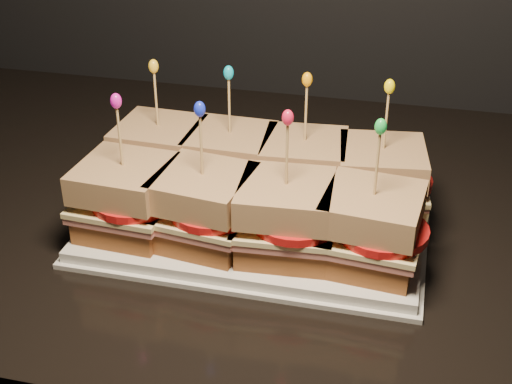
# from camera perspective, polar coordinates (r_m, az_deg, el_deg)

# --- Properties ---
(granite_slab) EXTENTS (2.44, 0.74, 0.03)m
(granite_slab) POSITION_cam_1_polar(r_m,az_deg,el_deg) (0.93, -1.34, -1.15)
(granite_slab) COLOR black
(granite_slab) RESTS_ON cabinet
(platter) EXTENTS (0.38, 0.24, 0.02)m
(platter) POSITION_cam_1_polar(r_m,az_deg,el_deg) (0.84, 0.00, -2.73)
(platter) COLOR silver
(platter) RESTS_ON granite_slab
(platter_rim) EXTENTS (0.40, 0.25, 0.01)m
(platter_rim) POSITION_cam_1_polar(r_m,az_deg,el_deg) (0.84, 0.00, -3.07)
(platter_rim) COLOR silver
(platter_rim) RESTS_ON granite_slab
(sandwich_0_bread_bot) EXTENTS (0.10, 0.10, 0.03)m
(sandwich_0_bread_bot) POSITION_cam_1_polar(r_m,az_deg,el_deg) (0.91, -7.56, 1.35)
(sandwich_0_bread_bot) COLOR brown
(sandwich_0_bread_bot) RESTS_ON platter
(sandwich_0_ham) EXTENTS (0.11, 0.10, 0.01)m
(sandwich_0_ham) POSITION_cam_1_polar(r_m,az_deg,el_deg) (0.90, -7.63, 2.32)
(sandwich_0_ham) COLOR #B2584D
(sandwich_0_ham) RESTS_ON sandwich_0_bread_bot
(sandwich_0_cheese) EXTENTS (0.11, 0.11, 0.01)m
(sandwich_0_cheese) POSITION_cam_1_polar(r_m,az_deg,el_deg) (0.90, -7.66, 2.71)
(sandwich_0_cheese) COLOR #F0DB93
(sandwich_0_cheese) RESTS_ON sandwich_0_ham
(sandwich_0_tomato) EXTENTS (0.10, 0.10, 0.01)m
(sandwich_0_tomato) POSITION_cam_1_polar(r_m,az_deg,el_deg) (0.89, -7.10, 2.89)
(sandwich_0_tomato) COLOR red
(sandwich_0_tomato) RESTS_ON sandwich_0_cheese
(sandwich_0_bread_top) EXTENTS (0.10, 0.10, 0.03)m
(sandwich_0_bread_top) POSITION_cam_1_polar(r_m,az_deg,el_deg) (0.89, -7.78, 4.36)
(sandwich_0_bread_top) COLOR #672E0D
(sandwich_0_bread_top) RESTS_ON sandwich_0_tomato
(sandwich_0_pick) EXTENTS (0.00, 0.00, 0.09)m
(sandwich_0_pick) POSITION_cam_1_polar(r_m,az_deg,el_deg) (0.87, -7.99, 7.14)
(sandwich_0_pick) COLOR tan
(sandwich_0_pick) RESTS_ON sandwich_0_bread_top
(sandwich_0_frill) EXTENTS (0.01, 0.01, 0.02)m
(sandwich_0_frill) POSITION_cam_1_polar(r_m,az_deg,el_deg) (0.85, -8.20, 9.93)
(sandwich_0_frill) COLOR gold
(sandwich_0_frill) RESTS_ON sandwich_0_pick
(sandwich_1_bread_bot) EXTENTS (0.10, 0.10, 0.03)m
(sandwich_1_bread_bot) POSITION_cam_1_polar(r_m,az_deg,el_deg) (0.88, -2.03, 0.70)
(sandwich_1_bread_bot) COLOR brown
(sandwich_1_bread_bot) RESTS_ON platter
(sandwich_1_ham) EXTENTS (0.11, 0.10, 0.01)m
(sandwich_1_ham) POSITION_cam_1_polar(r_m,az_deg,el_deg) (0.88, -2.05, 1.69)
(sandwich_1_ham) COLOR #B2584D
(sandwich_1_ham) RESTS_ON sandwich_1_bread_bot
(sandwich_1_cheese) EXTENTS (0.11, 0.11, 0.01)m
(sandwich_1_cheese) POSITION_cam_1_polar(r_m,az_deg,el_deg) (0.87, -2.06, 2.10)
(sandwich_1_cheese) COLOR #F0DB93
(sandwich_1_cheese) RESTS_ON sandwich_1_ham
(sandwich_1_tomato) EXTENTS (0.10, 0.10, 0.01)m
(sandwich_1_tomato) POSITION_cam_1_polar(r_m,az_deg,el_deg) (0.86, -1.41, 2.27)
(sandwich_1_tomato) COLOR red
(sandwich_1_tomato) RESTS_ON sandwich_1_cheese
(sandwich_1_bread_top) EXTENTS (0.10, 0.10, 0.03)m
(sandwich_1_bread_top) POSITION_cam_1_polar(r_m,az_deg,el_deg) (0.86, -2.09, 3.78)
(sandwich_1_bread_top) COLOR #672E0D
(sandwich_1_bread_top) RESTS_ON sandwich_1_tomato
(sandwich_1_pick) EXTENTS (0.00, 0.00, 0.09)m
(sandwich_1_pick) POSITION_cam_1_polar(r_m,az_deg,el_deg) (0.84, -2.15, 6.64)
(sandwich_1_pick) COLOR tan
(sandwich_1_pick) RESTS_ON sandwich_1_bread_top
(sandwich_1_frill) EXTENTS (0.01, 0.01, 0.02)m
(sandwich_1_frill) POSITION_cam_1_polar(r_m,az_deg,el_deg) (0.82, -2.21, 9.52)
(sandwich_1_frill) COLOR #0AA0BD
(sandwich_1_frill) RESTS_ON sandwich_1_pick
(sandwich_2_bread_bot) EXTENTS (0.10, 0.10, 0.03)m
(sandwich_2_bread_bot) POSITION_cam_1_polar(r_m,az_deg,el_deg) (0.87, 3.78, 0.01)
(sandwich_2_bread_bot) COLOR brown
(sandwich_2_bread_bot) RESTS_ON platter
(sandwich_2_ham) EXTENTS (0.11, 0.11, 0.01)m
(sandwich_2_ham) POSITION_cam_1_polar(r_m,az_deg,el_deg) (0.86, 3.81, 1.01)
(sandwich_2_ham) COLOR #B2584D
(sandwich_2_ham) RESTS_ON sandwich_2_bread_bot
(sandwich_2_cheese) EXTENTS (0.12, 0.11, 0.01)m
(sandwich_2_cheese) POSITION_cam_1_polar(r_m,az_deg,el_deg) (0.86, 3.83, 1.43)
(sandwich_2_cheese) COLOR #F0DB93
(sandwich_2_cheese) RESTS_ON sandwich_2_ham
(sandwich_2_tomato) EXTENTS (0.10, 0.10, 0.01)m
(sandwich_2_tomato) POSITION_cam_1_polar(r_m,az_deg,el_deg) (0.85, 4.57, 1.60)
(sandwich_2_tomato) COLOR red
(sandwich_2_tomato) RESTS_ON sandwich_2_cheese
(sandwich_2_bread_top) EXTENTS (0.11, 0.11, 0.03)m
(sandwich_2_bread_top) POSITION_cam_1_polar(r_m,az_deg,el_deg) (0.84, 3.89, 3.14)
(sandwich_2_bread_top) COLOR #672E0D
(sandwich_2_bread_top) RESTS_ON sandwich_2_tomato
(sandwich_2_pick) EXTENTS (0.00, 0.00, 0.09)m
(sandwich_2_pick) POSITION_cam_1_polar(r_m,az_deg,el_deg) (0.82, 4.00, 6.04)
(sandwich_2_pick) COLOR tan
(sandwich_2_pick) RESTS_ON sandwich_2_bread_top
(sandwich_2_frill) EXTENTS (0.01, 0.01, 0.02)m
(sandwich_2_frill) POSITION_cam_1_polar(r_m,az_deg,el_deg) (0.81, 4.11, 8.98)
(sandwich_2_frill) COLOR #F59A07
(sandwich_2_frill) RESTS_ON sandwich_2_pick
(sandwich_3_bread_bot) EXTENTS (0.11, 0.11, 0.03)m
(sandwich_3_bread_bot) POSITION_cam_1_polar(r_m,az_deg,el_deg) (0.86, 9.76, -0.70)
(sandwich_3_bread_bot) COLOR brown
(sandwich_3_bread_bot) RESTS_ON platter
(sandwich_3_ham) EXTENTS (0.12, 0.11, 0.01)m
(sandwich_3_ham) POSITION_cam_1_polar(r_m,az_deg,el_deg) (0.85, 9.85, 0.31)
(sandwich_3_ham) COLOR #B2584D
(sandwich_3_ham) RESTS_ON sandwich_3_bread_bot
(sandwich_3_cheese) EXTENTS (0.12, 0.12, 0.01)m
(sandwich_3_cheese) POSITION_cam_1_polar(r_m,az_deg,el_deg) (0.85, 9.89, 0.72)
(sandwich_3_cheese) COLOR #F0DB93
(sandwich_3_cheese) RESTS_ON sandwich_3_ham
(sandwich_3_tomato) EXTENTS (0.10, 0.10, 0.01)m
(sandwich_3_tomato) POSITION_cam_1_polar(r_m,az_deg,el_deg) (0.84, 10.72, 0.88)
(sandwich_3_tomato) COLOR red
(sandwich_3_tomato) RESTS_ON sandwich_3_cheese
(sandwich_3_bread_top) EXTENTS (0.11, 0.11, 0.03)m
(sandwich_3_bread_top) POSITION_cam_1_polar(r_m,az_deg,el_deg) (0.83, 10.06, 2.44)
(sandwich_3_bread_top) COLOR #672E0D
(sandwich_3_bread_top) RESTS_ON sandwich_3_tomato
(sandwich_3_pick) EXTENTS (0.00, 0.00, 0.09)m
(sandwich_3_pick) POSITION_cam_1_polar(r_m,az_deg,el_deg) (0.81, 10.35, 5.36)
(sandwich_3_pick) COLOR tan
(sandwich_3_pick) RESTS_ON sandwich_3_bread_top
(sandwich_3_frill) EXTENTS (0.01, 0.01, 0.02)m
(sandwich_3_frill) POSITION_cam_1_polar(r_m,az_deg,el_deg) (0.80, 10.64, 8.30)
(sandwich_3_frill) COLOR #FDE405
(sandwich_3_frill) RESTS_ON sandwich_3_pick
(sandwich_4_bread_bot) EXTENTS (0.10, 0.10, 0.03)m
(sandwich_4_bread_bot) POSITION_cam_1_polar(r_m,az_deg,el_deg) (0.82, -10.18, -2.14)
(sandwich_4_bread_bot) COLOR brown
(sandwich_4_bread_bot) RESTS_ON platter
(sandwich_4_ham) EXTENTS (0.11, 0.11, 0.01)m
(sandwich_4_ham) POSITION_cam_1_polar(r_m,az_deg,el_deg) (0.82, -10.29, -1.11)
(sandwich_4_ham) COLOR #B2584D
(sandwich_4_ham) RESTS_ON sandwich_4_bread_bot
(sandwich_4_cheese) EXTENTS (0.11, 0.11, 0.01)m
(sandwich_4_cheese) POSITION_cam_1_polar(r_m,az_deg,el_deg) (0.81, -10.33, -0.69)
(sandwich_4_cheese) COLOR #F0DB93
(sandwich_4_cheese) RESTS_ON sandwich_4_ham
(sandwich_4_tomato) EXTENTS (0.10, 0.10, 0.01)m
(sandwich_4_tomato) POSITION_cam_1_polar(r_m,az_deg,el_deg) (0.80, -9.75, -0.54)
(sandwich_4_tomato) COLOR red
(sandwich_4_tomato) RESTS_ON sandwich_4_cheese
(sandwich_4_bread_top) EXTENTS (0.10, 0.10, 0.03)m
(sandwich_4_bread_top) POSITION_cam_1_polar(r_m,az_deg,el_deg) (0.80, -10.51, 1.09)
(sandwich_4_bread_top) COLOR #672E0D
(sandwich_4_bread_top) RESTS_ON sandwich_4_tomato
(sandwich_4_pick) EXTENTS (0.00, 0.00, 0.09)m
(sandwich_4_pick) POSITION_cam_1_polar(r_m,az_deg,el_deg) (0.78, -10.82, 4.10)
(sandwich_4_pick) COLOR tan
(sandwich_4_pick) RESTS_ON sandwich_4_bread_top
(sandwich_4_frill) EXTENTS (0.01, 0.01, 0.02)m
(sandwich_4_frill) POSITION_cam_1_polar(r_m,az_deg,el_deg) (0.76, -11.14, 7.17)
(sandwich_4_frill) COLOR #D814A2
(sandwich_4_frill) RESTS_ON sandwich_4_pick
(sandwich_5_bread_bot) EXTENTS (0.11, 0.11, 0.03)m
(sandwich_5_bread_bot) POSITION_cam_1_polar(r_m,az_deg,el_deg) (0.80, -4.12, -2.99)
(sandwich_5_bread_bot) COLOR brown
(sandwich_5_bread_bot) RESTS_ON platter
(sandwich_5_ham) EXTENTS (0.12, 0.11, 0.01)m
(sandwich_5_ham) POSITION_cam_1_polar(r_m,az_deg,el_deg) (0.79, -4.17, -1.93)
(sandwich_5_ham) COLOR #B2584D
(sandwich_5_ham) RESTS_ON sandwich_5_bread_bot
(sandwich_5_cheese) EXTENTS (0.12, 0.12, 0.01)m
(sandwich_5_cheese) POSITION_cam_1_polar(r_m,az_deg,el_deg) (0.78, -4.19, -1.49)
(sandwich_5_cheese) COLOR #F0DB93
(sandwich_5_cheese) RESTS_ON sandwich_5_ham
(sandwich_5_tomato) EXTENTS (0.10, 0.10, 0.01)m
(sandwich_5_tomato) POSITION_cam_1_polar(r_m,az_deg,el_deg) (0.77, -3.49, -1.35)
(sandwich_5_tomato) COLOR red
(sandwich_5_tomato) RESTS_ON sandwich_5_cheese
(sandwich_5_bread_top) EXTENTS (0.11, 0.11, 0.03)m
(sandwich_5_bread_top) POSITION_cam_1_polar(r_m,az_deg,el_deg) (0.77, -4.26, 0.33)
(sandwich_5_bread_top) COLOR #672E0D
(sandwich_5_bread_top) RESTS_ON sandwich_5_tomato
(sandwich_5_pick) EXTENTS (0.00, 0.00, 0.09)m
(sandwich_5_pick) POSITION_cam_1_polar(r_m,az_deg,el_deg) (0.75, -4.40, 3.46)
(sandwich_5_pick) COLOR tan
(sandwich_5_pick) RESTS_ON sandwich_5_bread_top
(sandwich_5_frill) EXTENTS (0.01, 0.01, 0.02)m
(sandwich_5_frill) POSITION_cam_1_polar(r_m,az_deg,el_deg) (0.73, -4.53, 6.64)
(sandwich_5_frill) COLOR #1629DD
(sandwich_5_frill) RESTS_ON sandwich_5_pick
(sandwich_6_bread_bot) EXTENTS (0.10, 0.10, 0.03)m
(sandwich_6_bread_bot) POSITION_cam_1_polar(r_m,az_deg,el_deg) (0.78, 2.32, -3.85)
(sandwich_6_bread_bot) COLOR brown
(sandwich_6_bread_bot) RESTS_ON platter
(sandwich_6_ham) EXTENTS (0.11, 0.11, 0.01)m
(sandwich_6_ham) POSITION_cam_1_polar(r_m,az_deg,el_deg) (0.77, 2.35, -2.77)
(sandwich_6_ham) COLOR #B2584D
(sandwich_6_ham) RESTS_ON sandwich_6_bread_bot
(sandwich_6_cheese) EXTENTS (0.11, 0.11, 0.01)m
(sandwich_6_cheese) POSITION_cam_1_polar(r_m,az_deg,el_deg) (0.76, 2.36, -2.33)
(sandwich_6_cheese) COLOR #F0DB93
(sandwich_6_cheese) RESTS_ON sandwich_6_ham
(sandwich_6_tomato) EXTENTS (0.10, 0.10, 0.01)m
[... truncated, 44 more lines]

